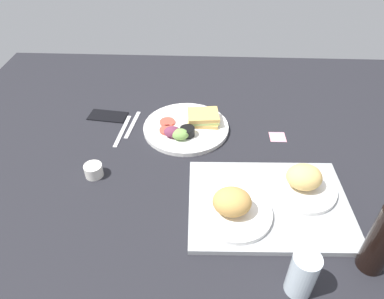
# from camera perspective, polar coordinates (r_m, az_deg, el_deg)

# --- Properties ---
(ground_plane) EXTENTS (1.90, 1.50, 0.03)m
(ground_plane) POSITION_cam_1_polar(r_m,az_deg,el_deg) (1.18, 1.03, -1.15)
(ground_plane) COLOR black
(serving_tray) EXTENTS (0.46, 0.34, 0.02)m
(serving_tray) POSITION_cam_1_polar(r_m,az_deg,el_deg) (1.02, 12.35, -8.61)
(serving_tray) COLOR #9EA0A3
(serving_tray) RESTS_ON ground_plane
(bread_plate_near) EXTENTS (0.20, 0.20, 0.08)m
(bread_plate_near) POSITION_cam_1_polar(r_m,az_deg,el_deg) (1.06, 17.64, -5.12)
(bread_plate_near) COLOR white
(bread_plate_near) RESTS_ON serving_tray
(bread_plate_far) EXTENTS (0.20, 0.20, 0.08)m
(bread_plate_far) POSITION_cam_1_polar(r_m,az_deg,el_deg) (0.95, 6.72, -9.28)
(bread_plate_far) COLOR white
(bread_plate_far) RESTS_ON serving_tray
(plate_with_salad) EXTENTS (0.31, 0.31, 0.05)m
(plate_with_salad) POSITION_cam_1_polar(r_m,az_deg,el_deg) (1.26, -0.70, 3.76)
(plate_with_salad) COLOR white
(plate_with_salad) RESTS_ON ground_plane
(drinking_glass) EXTENTS (0.06, 0.06, 0.12)m
(drinking_glass) POSITION_cam_1_polar(r_m,az_deg,el_deg) (0.85, 17.56, -18.82)
(drinking_glass) COLOR silver
(drinking_glass) RESTS_ON ground_plane
(soda_bottle) EXTENTS (0.06, 0.06, 0.19)m
(soda_bottle) POSITION_cam_1_polar(r_m,az_deg,el_deg) (0.92, 28.66, -12.94)
(soda_bottle) COLOR black
(soda_bottle) RESTS_ON ground_plane
(espresso_cup) EXTENTS (0.06, 0.06, 0.04)m
(espresso_cup) POSITION_cam_1_polar(r_m,az_deg,el_deg) (1.12, -15.76, -3.31)
(espresso_cup) COLOR silver
(espresso_cup) RESTS_ON ground_plane
(fork) EXTENTS (0.03, 0.17, 0.01)m
(fork) POSITION_cam_1_polar(r_m,az_deg,el_deg) (1.32, -9.67, 4.07)
(fork) COLOR #B7B7BC
(fork) RESTS_ON ground_plane
(knife) EXTENTS (0.03, 0.19, 0.01)m
(knife) POSITION_cam_1_polar(r_m,az_deg,el_deg) (1.29, -11.28, 3.05)
(knife) COLOR #B7B7BC
(knife) RESTS_ON ground_plane
(cell_phone) EXTENTS (0.15, 0.09, 0.01)m
(cell_phone) POSITION_cam_1_polar(r_m,az_deg,el_deg) (1.38, -13.58, 5.41)
(cell_phone) COLOR black
(cell_phone) RESTS_ON ground_plane
(sticky_note) EXTENTS (0.06, 0.06, 0.00)m
(sticky_note) POSITION_cam_1_polar(r_m,az_deg,el_deg) (1.28, 13.79, 2.01)
(sticky_note) COLOR pink
(sticky_note) RESTS_ON ground_plane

